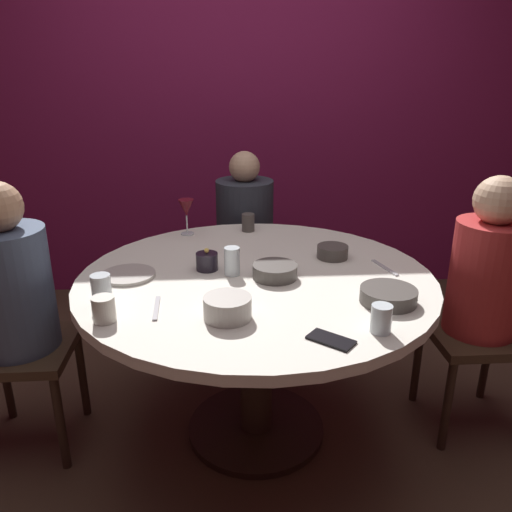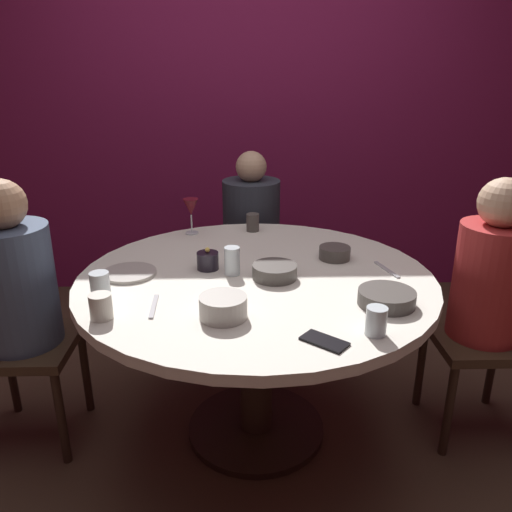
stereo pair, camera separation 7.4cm
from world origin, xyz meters
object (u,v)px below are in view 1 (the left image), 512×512
Objects in this scene: candle_holder at (207,261)px; cup_near_candle at (232,261)px; wine_glass at (186,209)px; bowl_sauce_side at (275,271)px; seated_diner_back at (245,224)px; seated_diner_right at (486,279)px; bowl_small_white at (388,296)px; cup_by_right_diner at (249,222)px; seated_diner_left at (11,292)px; dinner_plate at (128,275)px; cell_phone at (331,340)px; cup_far_edge at (104,309)px; bowl_serving_large at (332,252)px; cup_center_front at (102,290)px; cup_by_left_diner at (381,319)px; dining_table at (256,308)px; bowl_salad_center at (228,307)px.

cup_near_candle is at bearing -30.18° from candle_holder.
wine_glass is 1.01× the size of bowl_sauce_side.
seated_diner_right is at bearing 45.46° from seated_diner_back.
cup_by_right_diner reaches higher than bowl_small_white.
seated_diner_left is at bearing -174.73° from candle_holder.
seated_diner_right reaches higher than cup_by_right_diner.
cell_phone is at bearing -38.45° from dinner_plate.
bowl_small_white is at bearing -28.80° from candle_holder.
bowl_sauce_side is at bearing -57.04° from wine_glass.
seated_diner_left is 0.57m from cup_far_edge.
bowl_small_white is (0.25, 0.25, 0.02)m from cell_phone.
cup_center_front reaches higher than bowl_serving_large.
bowl_small_white is at bearing 175.16° from cell_phone.
seated_diner_right is 8.12× the size of cell_phone.
cup_by_left_diner is at bearing 13.99° from seated_diner_back.
bowl_serving_large is (-0.61, 0.17, 0.07)m from seated_diner_right.
seated_diner_right is 0.93m from cell_phone.
cell_phone reaches higher than dining_table.
cup_near_candle is at bearing -159.87° from bowl_serving_large.
cup_by_right_diner is at bearing 108.28° from cup_by_left_diner.
seated_diner_left reaches higher than bowl_sauce_side.
cup_far_edge is at bearing -91.92° from dinner_plate.
cup_near_candle is 1.03× the size of cup_center_front.
cup_far_edge is at bearing -103.40° from wine_glass.
candle_holder is at bearing -3.50° from seated_diner_right.
cup_by_right_diner is at bearing 6.36° from wine_glass.
bowl_serving_large is 0.53m from cup_by_right_diner.
seated_diner_left is at bearing 180.00° from dining_table.
candle_holder reaches higher than bowl_salad_center.
bowl_serving_large reaches higher than dining_table.
bowl_small_white is 0.96m from cup_far_edge.
candle_holder is 1.05× the size of cup_by_right_diner.
dinner_plate is at bearing -170.41° from candle_holder.
seated_diner_left is 5.35× the size of dinner_plate.
bowl_serving_large is at bearing 24.15° from cup_center_front.
seated_diner_left is at bearing 159.52° from cup_by_left_diner.
bowl_serving_large is at bearing 49.13° from bowl_salad_center.
cup_near_candle is at bearing 41.06° from cup_far_edge.
cup_near_candle is 0.52m from cup_center_front.
dinner_plate is 1.53× the size of cell_phone.
seated_diner_left is 1.40m from cup_by_left_diner.
dinner_plate is at bearing -132.13° from cup_by_right_diner.
cell_phone is 0.35m from bowl_salad_center.
wine_glass is at bearing -37.64° from seated_diner_back.
seated_diner_right is (0.95, -0.94, 0.02)m from seated_diner_back.
cup_center_front reaches higher than candle_holder.
wine_glass reaches higher than bowl_small_white.
seated_diner_back is at bearing 68.21° from cup_far_edge.
seated_diner_back is 1.47m from cup_by_left_diner.
bowl_serving_large is (0.34, 0.17, 0.17)m from dining_table.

